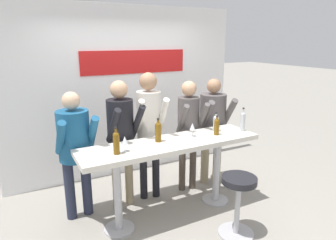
{
  "coord_description": "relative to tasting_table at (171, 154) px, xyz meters",
  "views": [
    {
      "loc": [
        -1.64,
        -3.0,
        2.18
      ],
      "look_at": [
        0.0,
        0.09,
        1.24
      ],
      "focal_mm": 32.0,
      "sensor_mm": 36.0,
      "label": 1
    }
  ],
  "objects": [
    {
      "name": "ground_plane",
      "position": [
        0.0,
        0.0,
        -0.83
      ],
      "size": [
        40.0,
        40.0,
        0.0
      ],
      "primitive_type": "plane",
      "color": "gray"
    },
    {
      "name": "back_wall",
      "position": [
        0.0,
        1.54,
        0.53
      ],
      "size": [
        3.86,
        0.12,
        2.7
      ],
      "color": "white",
      "rests_on": "ground_plane"
    },
    {
      "name": "tasting_table",
      "position": [
        0.0,
        0.0,
        0.0
      ],
      "size": [
        2.26,
        0.58,
        0.99
      ],
      "color": "silver",
      "rests_on": "ground_plane"
    },
    {
      "name": "bar_stool",
      "position": [
        0.46,
        -0.71,
        -0.35
      ],
      "size": [
        0.41,
        0.41,
        0.72
      ],
      "color": "#B2B2B7",
      "rests_on": "ground_plane"
    },
    {
      "name": "person_far_left",
      "position": [
        -1.04,
        0.51,
        0.16
      ],
      "size": [
        0.48,
        0.55,
        1.6
      ],
      "rotation": [
        0.0,
        0.0,
        0.06
      ],
      "color": "#23283D",
      "rests_on": "ground_plane"
    },
    {
      "name": "person_left",
      "position": [
        -0.46,
        0.5,
        0.23
      ],
      "size": [
        0.43,
        0.55,
        1.7
      ],
      "rotation": [
        0.0,
        0.0,
        0.09
      ],
      "color": "gray",
      "rests_on": "ground_plane"
    },
    {
      "name": "person_center_left",
      "position": [
        -0.06,
        0.52,
        0.29
      ],
      "size": [
        0.46,
        0.58,
        1.77
      ],
      "rotation": [
        0.0,
        0.0,
        -0.21
      ],
      "color": "black",
      "rests_on": "ground_plane"
    },
    {
      "name": "person_center",
      "position": [
        0.54,
        0.48,
        0.19
      ],
      "size": [
        0.42,
        0.54,
        1.63
      ],
      "rotation": [
        0.0,
        0.0,
        -0.18
      ],
      "color": "#473D33",
      "rests_on": "ground_plane"
    },
    {
      "name": "person_center_right",
      "position": [
        1.0,
        0.52,
        0.17
      ],
      "size": [
        0.51,
        0.59,
        1.63
      ],
      "rotation": [
        0.0,
        0.0,
        -0.14
      ],
      "color": "gray",
      "rests_on": "ground_plane"
    },
    {
      "name": "wine_bottle_0",
      "position": [
        1.06,
        -0.06,
        0.3
      ],
      "size": [
        0.06,
        0.06,
        0.32
      ],
      "color": "#B7BCC1",
      "rests_on": "tasting_table"
    },
    {
      "name": "wine_bottle_1",
      "position": [
        -0.14,
        0.08,
        0.29
      ],
      "size": [
        0.08,
        0.08,
        0.29
      ],
      "color": "brown",
      "rests_on": "tasting_table"
    },
    {
      "name": "wine_bottle_2",
      "position": [
        -0.71,
        -0.08,
        0.3
      ],
      "size": [
        0.07,
        0.07,
        0.3
      ],
      "color": "brown",
      "rests_on": "tasting_table"
    },
    {
      "name": "wine_bottle_3",
      "position": [
        0.64,
        -0.03,
        0.28
      ],
      "size": [
        0.07,
        0.07,
        0.25
      ],
      "color": "brown",
      "rests_on": "tasting_table"
    },
    {
      "name": "wine_bottle_4",
      "position": [
        0.73,
        0.1,
        0.28
      ],
      "size": [
        0.08,
        0.08,
        0.26
      ],
      "color": "#B7BCC1",
      "rests_on": "tasting_table"
    },
    {
      "name": "wine_glass_0",
      "position": [
        0.33,
        0.05,
        0.28
      ],
      "size": [
        0.07,
        0.07,
        0.18
      ],
      "color": "silver",
      "rests_on": "tasting_table"
    },
    {
      "name": "wine_glass_1",
      "position": [
        -0.61,
        -0.05,
        0.28
      ],
      "size": [
        0.07,
        0.07,
        0.18
      ],
      "color": "silver",
      "rests_on": "tasting_table"
    }
  ]
}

